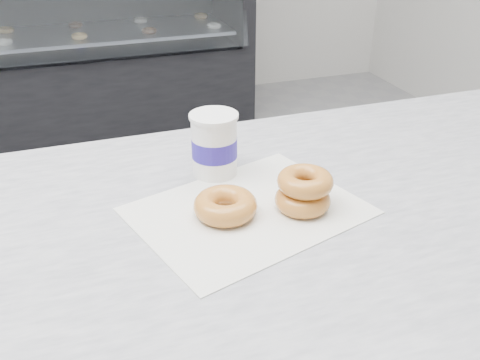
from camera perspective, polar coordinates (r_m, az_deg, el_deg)
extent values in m
cube|color=#BCBCC0|center=(0.79, -19.56, -9.25)|extent=(3.06, 0.76, 0.04)
cube|color=black|center=(3.52, -19.40, 8.91)|extent=(2.40, 0.70, 0.50)
cube|color=silver|center=(3.43, -20.31, 14.08)|extent=(2.20, 0.55, 0.02)
cube|color=silver|center=(0.84, 0.85, -3.30)|extent=(0.40, 0.35, 0.00)
torus|color=orange|center=(0.82, -1.57, -2.73)|extent=(0.12, 0.12, 0.03)
torus|color=orange|center=(0.84, 6.69, -2.10)|extent=(0.09, 0.09, 0.03)
torus|color=orange|center=(0.83, 6.97, -0.15)|extent=(0.12, 0.12, 0.03)
cylinder|color=white|center=(0.93, -2.75, 3.79)|extent=(0.08, 0.08, 0.11)
cylinder|color=white|center=(0.91, -2.83, 6.85)|extent=(0.08, 0.08, 0.01)
cylinder|color=#281B96|center=(0.93, -2.75, 3.51)|extent=(0.08, 0.08, 0.03)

